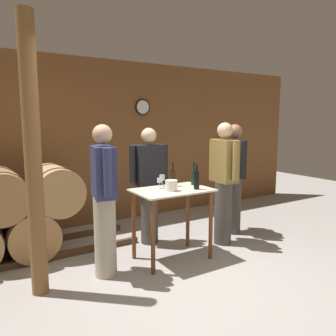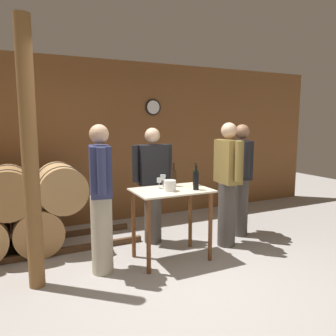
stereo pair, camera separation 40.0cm
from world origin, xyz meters
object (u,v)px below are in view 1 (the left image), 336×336
wooden_post (33,159)px  wine_glass_near_center (162,178)px  wine_bottle_left (197,180)px  person_visitor_bearded (149,183)px  wine_bottle_center (194,177)px  person_host (224,181)px  wine_bottle_far_left (173,177)px  ice_bucket (171,186)px  person_visitor_near_door (104,198)px  person_visitor_with_scarf (234,176)px  wine_glass_near_left (159,181)px

wooden_post → wine_glass_near_center: wooden_post is taller
wine_bottle_left → person_visitor_bearded: size_ratio=0.19×
wine_bottle_center → person_host: (0.49, -0.02, -0.10)m
wine_bottle_far_left → wine_bottle_left: 0.34m
wine_bottle_center → ice_bucket: 0.48m
wine_glass_near_center → ice_bucket: bearing=-99.1°
person_visitor_near_door → person_visitor_bearded: bearing=35.5°
wine_bottle_center → person_visitor_with_scarf: 0.96m
wine_bottle_left → person_host: size_ratio=0.18×
wine_glass_near_center → person_host: (0.89, -0.15, -0.10)m
wine_bottle_far_left → wine_bottle_center: 0.29m
wine_bottle_left → person_visitor_with_scarf: 1.17m
wine_bottle_left → wine_glass_near_left: (-0.37, 0.27, -0.02)m
ice_bucket → wine_glass_near_left: bearing=105.2°
ice_bucket → person_visitor_bearded: size_ratio=0.09×
wine_bottle_far_left → person_visitor_with_scarf: (1.20, 0.18, -0.12)m
wine_bottle_center → person_visitor_with_scarf: (0.92, 0.25, -0.11)m
person_visitor_near_door → wine_glass_near_left: bearing=9.0°
person_host → person_visitor_with_scarf: (0.43, 0.27, -0.02)m
wine_glass_near_left → person_visitor_bearded: (0.13, 0.51, -0.13)m
wine_bottle_far_left → ice_bucket: wine_bottle_far_left is taller
person_visitor_with_scarf → person_visitor_bearded: bearing=167.5°
person_visitor_bearded → person_visitor_with_scarf: bearing=-12.5°
person_visitor_with_scarf → wine_glass_near_center: bearing=-174.9°
person_visitor_with_scarf → ice_bucket: bearing=-163.1°
wine_bottle_far_left → person_visitor_with_scarf: size_ratio=0.18×
wine_glass_near_left → person_host: 1.00m
wine_glass_near_center → ice_bucket: (-0.05, -0.30, -0.04)m
wine_glass_near_center → person_visitor_bearded: 0.43m
person_host → wine_bottle_left: bearing=-160.4°
wine_bottle_left → wine_glass_near_left: wine_bottle_left is taller
wine_bottle_left → ice_bucket: bearing=167.1°
person_visitor_with_scarf → person_visitor_near_door: (-2.18, -0.34, 0.01)m
wine_bottle_left → person_visitor_bearded: 0.83m
person_host → wine_bottle_far_left: bearing=173.3°
wine_bottle_far_left → wine_glass_near_left: size_ratio=2.31×
wooden_post → wine_glass_near_center: bearing=8.8°
wooden_post → wine_bottle_center: size_ratio=9.31×
person_visitor_bearded → wine_bottle_far_left: bearing=-78.4°
wooden_post → wine_bottle_far_left: 1.72m
wine_glass_near_left → person_visitor_bearded: bearing=75.9°
person_host → wine_glass_near_left: bearing=177.5°
ice_bucket → wine_glass_near_center: bearing=80.9°
wine_bottle_center → person_visitor_bearded: bearing=125.1°
wine_bottle_center → person_visitor_near_door: size_ratio=0.17×
person_host → person_visitor_bearded: 1.03m
ice_bucket → person_visitor_bearded: bearing=83.9°
wine_glass_near_left → person_visitor_near_door: bearing=-171.0°
wine_glass_near_left → ice_bucket: (0.05, -0.19, -0.03)m
ice_bucket → person_visitor_with_scarf: 1.43m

